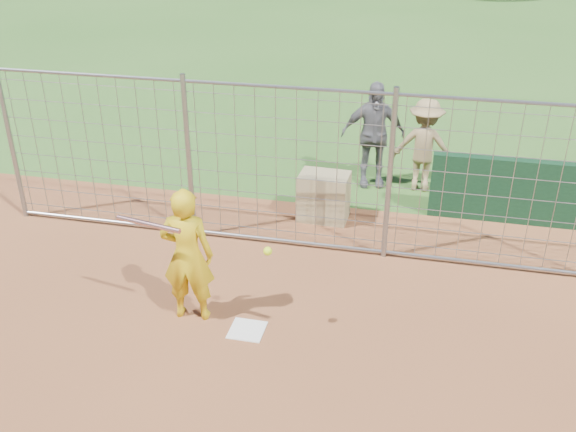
% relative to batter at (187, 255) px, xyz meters
% --- Properties ---
extents(ground, '(100.00, 100.00, 0.00)m').
position_rel_batter_xyz_m(ground, '(0.78, 0.04, -0.90)').
color(ground, '#2D591E').
rests_on(ground, ground).
extents(home_plate, '(0.43, 0.43, 0.02)m').
position_rel_batter_xyz_m(home_plate, '(0.78, -0.16, -0.89)').
color(home_plate, silver).
rests_on(home_plate, ground).
extents(dugout_wall, '(2.60, 0.20, 1.10)m').
position_rel_batter_xyz_m(dugout_wall, '(4.18, 3.64, -0.35)').
color(dugout_wall, '#11381E').
rests_on(dugout_wall, ground).
extents(batter, '(0.70, 0.50, 1.80)m').
position_rel_batter_xyz_m(batter, '(0.00, 0.00, 0.00)').
color(batter, gold).
rests_on(batter, ground).
extents(bystander_b, '(1.21, 0.69, 1.95)m').
position_rel_batter_xyz_m(bystander_b, '(1.80, 4.63, 0.07)').
color(bystander_b, slate).
rests_on(bystander_b, ground).
extents(bystander_c, '(1.15, 0.73, 1.69)m').
position_rel_batter_xyz_m(bystander_c, '(2.72, 4.62, -0.06)').
color(bystander_c, '#977E52').
rests_on(bystander_c, ground).
extents(equipment_bin, '(0.82, 0.58, 0.80)m').
position_rel_batter_xyz_m(equipment_bin, '(1.19, 3.07, -0.50)').
color(equipment_bin, tan).
rests_on(equipment_bin, ground).
extents(equipment_in_play, '(1.87, 0.31, 0.35)m').
position_rel_batter_xyz_m(equipment_in_play, '(0.01, -0.27, 0.50)').
color(equipment_in_play, silver).
rests_on(equipment_in_play, ground).
extents(backstop_fence, '(9.08, 0.08, 2.60)m').
position_rel_batter_xyz_m(backstop_fence, '(0.78, 2.04, 0.36)').
color(backstop_fence, gray).
rests_on(backstop_fence, ground).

